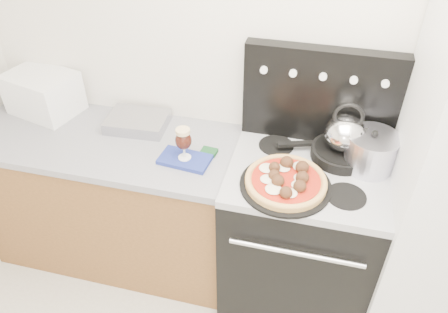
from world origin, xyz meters
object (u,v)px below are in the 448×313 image
(skillet, at_px, (341,153))
(tea_kettle, at_px, (346,131))
(toaster_oven, at_px, (43,93))
(oven_mitt, at_px, (185,159))
(stock_pot, at_px, (370,152))
(stove_body, at_px, (298,236))
(beer_glass, at_px, (184,144))
(pizza_pan, at_px, (285,185))
(pizza, at_px, (286,180))
(base_cabinet, at_px, (115,201))

(skillet, height_order, tea_kettle, tea_kettle)
(toaster_oven, relative_size, oven_mitt, 1.47)
(oven_mitt, xyz_separation_m, stock_pot, (0.88, 0.15, 0.10))
(stove_body, distance_m, skillet, 0.54)
(stove_body, bearing_deg, skillet, 42.83)
(toaster_oven, xyz_separation_m, beer_glass, (0.92, -0.26, -0.01))
(pizza_pan, xyz_separation_m, pizza, (0.00, 0.00, 0.03))
(beer_glass, relative_size, tea_kettle, 0.81)
(beer_glass, bearing_deg, skillet, 14.47)
(tea_kettle, bearing_deg, base_cabinet, -168.05)
(base_cabinet, distance_m, pizza, 1.16)
(skillet, bearing_deg, pizza, -130.17)
(beer_glass, distance_m, stock_pot, 0.89)
(pizza, bearing_deg, oven_mitt, 170.40)
(stove_body, relative_size, pizza, 2.37)
(beer_glass, distance_m, pizza, 0.52)
(base_cabinet, height_order, pizza, pizza)
(oven_mitt, relative_size, beer_glass, 1.44)
(toaster_oven, height_order, stock_pot, toaster_oven)
(tea_kettle, bearing_deg, stove_body, -130.16)
(beer_glass, bearing_deg, pizza, -9.60)
(oven_mitt, xyz_separation_m, skillet, (0.75, 0.19, 0.04))
(skillet, bearing_deg, toaster_oven, 177.74)
(base_cabinet, height_order, tea_kettle, tea_kettle)
(stove_body, relative_size, beer_glass, 5.03)
(base_cabinet, xyz_separation_m, stove_body, (1.10, -0.02, 0.01))
(toaster_oven, bearing_deg, base_cabinet, -8.03)
(base_cabinet, bearing_deg, tea_kettle, 4.94)
(tea_kettle, bearing_deg, beer_glass, -158.52)
(oven_mitt, bearing_deg, toaster_oven, 164.31)
(skillet, bearing_deg, base_cabinet, -175.06)
(base_cabinet, relative_size, pizza_pan, 3.45)
(oven_mitt, xyz_separation_m, pizza_pan, (0.51, -0.09, 0.02))
(oven_mitt, distance_m, stock_pot, 0.89)
(beer_glass, bearing_deg, pizza_pan, -9.60)
(stove_body, relative_size, skillet, 2.97)
(toaster_oven, distance_m, pizza, 1.48)
(beer_glass, relative_size, pizza_pan, 0.42)
(stove_body, xyz_separation_m, skillet, (0.14, 0.13, 0.51))
(pizza_pan, xyz_separation_m, skillet, (0.24, 0.28, 0.02))
(base_cabinet, bearing_deg, toaster_oven, 157.73)
(toaster_oven, relative_size, skillet, 1.25)
(pizza, height_order, tea_kettle, tea_kettle)
(pizza_pan, height_order, stock_pot, stock_pot)
(stove_body, height_order, pizza_pan, pizza_pan)
(pizza_pan, height_order, skillet, skillet)
(toaster_oven, bearing_deg, oven_mitt, -1.45)
(base_cabinet, bearing_deg, pizza_pan, -9.66)
(pizza, relative_size, tea_kettle, 1.73)
(base_cabinet, distance_m, stock_pot, 1.49)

